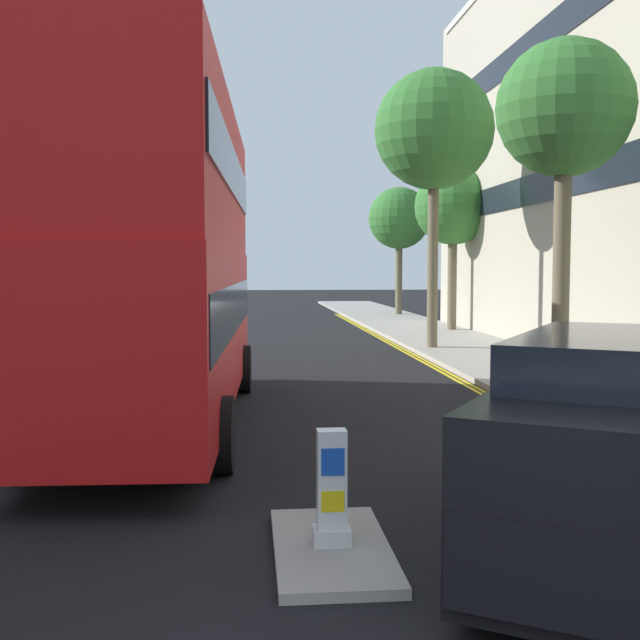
{
  "coord_description": "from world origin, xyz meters",
  "views": [
    {
      "loc": [
        -0.78,
        -2.84,
        2.75
      ],
      "look_at": [
        0.5,
        11.0,
        1.8
      ],
      "focal_mm": 43.4,
      "sensor_mm": 36.0,
      "label": 1
    }
  ],
  "objects": [
    {
      "name": "double_decker_bus_away",
      "position": [
        -2.27,
        10.81,
        3.03
      ],
      "size": [
        3.08,
        10.89,
        5.64
      ],
      "color": "red",
      "rests_on": "ground"
    },
    {
      "name": "taxi_minivan",
      "position": [
        2.58,
        3.92,
        1.07
      ],
      "size": [
        4.11,
        5.07,
        2.12
      ],
      "color": "black",
      "rests_on": "ground"
    },
    {
      "name": "street_tree_near",
      "position": [
        7.71,
        28.87,
        5.22
      ],
      "size": [
        3.2,
        3.2,
        6.74
      ],
      "color": "#6B6047",
      "rests_on": "sidewalk_right"
    },
    {
      "name": "kerb_line_outer",
      "position": [
        4.4,
        14.0,
        0.0
      ],
      "size": [
        0.1,
        56.0,
        0.01
      ],
      "primitive_type": "cube",
      "color": "yellow",
      "rests_on": "ground"
    },
    {
      "name": "street_tree_distant",
      "position": [
        6.12,
        13.74,
        6.13
      ],
      "size": [
        2.99,
        2.99,
        7.58
      ],
      "color": "#6B6047",
      "rests_on": "sidewalk_right"
    },
    {
      "name": "sidewalk_right",
      "position": [
        6.5,
        16.0,
        0.07
      ],
      "size": [
        4.0,
        80.0,
        0.14
      ],
      "primitive_type": "cube",
      "color": "#9E9991",
      "rests_on": "ground"
    },
    {
      "name": "traffic_island",
      "position": [
        0.0,
        4.38,
        0.05
      ],
      "size": [
        1.1,
        2.2,
        0.1
      ],
      "primitive_type": "cube",
      "color": "#9E9991",
      "rests_on": "ground"
    },
    {
      "name": "sidewalk_left",
      "position": [
        -6.5,
        16.0,
        0.07
      ],
      "size": [
        4.0,
        80.0,
        0.14
      ],
      "primitive_type": "cube",
      "color": "#9E9991",
      "rests_on": "ground"
    },
    {
      "name": "street_tree_far",
      "position": [
        7.53,
        39.53,
        5.4
      ],
      "size": [
        3.41,
        3.41,
        7.02
      ],
      "color": "#6B6047",
      "rests_on": "sidewalk_right"
    },
    {
      "name": "street_tree_mid",
      "position": [
        5.19,
        21.9,
        7.12
      ],
      "size": [
        3.85,
        3.85,
        8.95
      ],
      "color": "#6B6047",
      "rests_on": "sidewalk_right"
    },
    {
      "name": "kerb_line_inner",
      "position": [
        4.24,
        14.0,
        0.0
      ],
      "size": [
        0.1,
        56.0,
        0.01
      ],
      "primitive_type": "cube",
      "color": "yellow",
      "rests_on": "ground"
    },
    {
      "name": "keep_left_bollard",
      "position": [
        0.0,
        4.37,
        0.61
      ],
      "size": [
        0.36,
        0.28,
        1.11
      ],
      "color": "silver",
      "rests_on": "traffic_island"
    }
  ]
}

